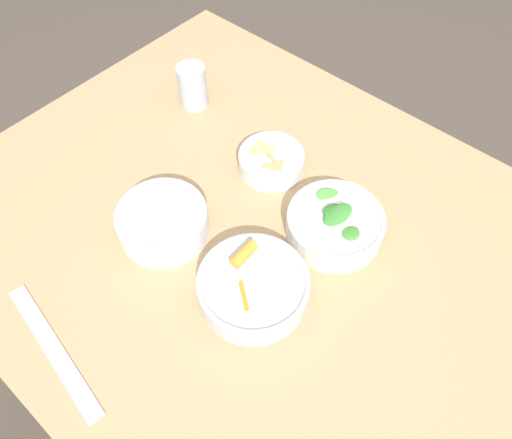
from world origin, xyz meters
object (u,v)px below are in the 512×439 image
(ruler, at_px, (54,350))
(cup, at_px, (193,86))
(bowl_beans_hotdog, at_px, (163,222))
(bowl_greens, at_px, (335,224))
(bowl_cookies, at_px, (271,160))
(bowl_carrots, at_px, (253,286))

(ruler, height_order, cup, cup)
(bowl_beans_hotdog, xyz_separation_m, ruler, (-0.04, 0.28, -0.03))
(bowl_greens, height_order, cup, cup)
(bowl_cookies, height_order, cup, cup)
(bowl_carrots, xyz_separation_m, cup, (0.44, -0.29, 0.02))
(cup, bearing_deg, bowl_beans_hotdog, 126.39)
(bowl_carrots, bearing_deg, bowl_cookies, -55.93)
(bowl_cookies, xyz_separation_m, cup, (0.27, -0.04, 0.03))
(ruler, bearing_deg, bowl_carrots, -121.44)
(ruler, xyz_separation_m, cup, (0.26, -0.58, 0.05))
(bowl_cookies, distance_m, cup, 0.27)
(bowl_carrots, distance_m, cup, 0.52)
(bowl_cookies, bearing_deg, bowl_carrots, 124.07)
(bowl_greens, bearing_deg, bowl_carrots, 81.72)
(bowl_carrots, relative_size, bowl_beans_hotdog, 1.14)
(bowl_carrots, distance_m, bowl_cookies, 0.30)
(bowl_cookies, height_order, ruler, bowl_cookies)
(bowl_carrots, height_order, cup, cup)
(bowl_greens, relative_size, cup, 1.83)
(bowl_beans_hotdog, bearing_deg, bowl_greens, -139.50)
(bowl_carrots, xyz_separation_m, bowl_greens, (-0.03, -0.20, 0.00))
(ruler, relative_size, cup, 2.87)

